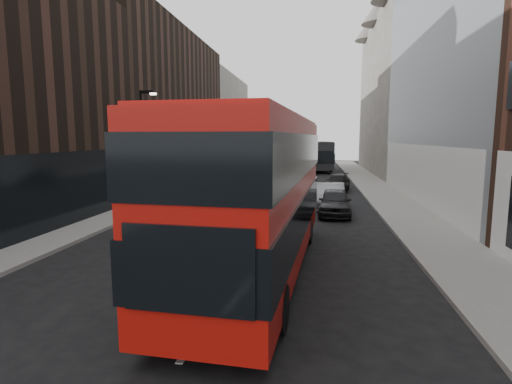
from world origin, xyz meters
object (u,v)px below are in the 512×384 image
at_px(car_a, 335,202).
at_px(car_c, 337,183).
at_px(red_bus, 260,188).
at_px(grey_bus, 319,155).
at_px(street_lamp, 144,139).
at_px(car_b, 330,196).

relative_size(car_a, car_c, 0.95).
bearing_deg(red_bus, grey_bus, 90.54).
relative_size(grey_bus, car_c, 2.61).
xyz_separation_m(grey_bus, car_c, (1.36, -19.84, -1.35)).
xyz_separation_m(car_a, car_c, (0.69, 10.30, -0.08)).
height_order(street_lamp, grey_bus, street_lamp).
height_order(red_bus, car_b, red_bus).
height_order(red_bus, car_c, red_bus).
bearing_deg(red_bus, street_lamp, 130.91).
distance_m(car_a, car_c, 10.33).
relative_size(street_lamp, car_c, 1.55).
height_order(car_a, car_b, car_b).
bearing_deg(street_lamp, grey_bus, 68.48).
distance_m(red_bus, car_a, 10.57).
distance_m(street_lamp, red_bus, 14.95).
bearing_deg(car_a, street_lamp, 173.51).
height_order(street_lamp, car_a, street_lamp).
relative_size(red_bus, car_a, 2.86).
relative_size(street_lamp, car_b, 1.52).
xyz_separation_m(street_lamp, red_bus, (9.02, -11.83, -1.47)).
xyz_separation_m(street_lamp, car_b, (11.64, 0.00, -3.42)).
bearing_deg(street_lamp, car_c, 34.05).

